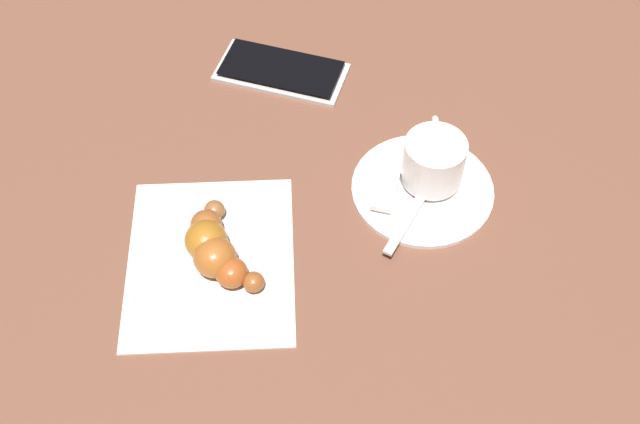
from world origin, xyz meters
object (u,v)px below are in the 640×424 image
at_px(espresso_cup, 434,159).
at_px(croissant, 215,248).
at_px(teaspoon, 425,191).
at_px(saucer, 423,188).
at_px(cell_phone, 281,71).
at_px(napkin, 211,260).
at_px(sugar_packet, 387,186).

height_order(espresso_cup, croissant, espresso_cup).
bearing_deg(teaspoon, saucer, -85.27).
height_order(espresso_cup, cell_phone, espresso_cup).
xyz_separation_m(napkin, cell_phone, (-0.07, -0.25, 0.00)).
distance_m(sugar_packet, cell_phone, 0.20).
distance_m(espresso_cup, cell_phone, 0.22).
distance_m(saucer, teaspoon, 0.01).
bearing_deg(cell_phone, saucer, 128.84).
distance_m(teaspoon, napkin, 0.22).
xyz_separation_m(croissant, cell_phone, (-0.06, -0.25, -0.01)).
bearing_deg(saucer, croissant, 20.37).
bearing_deg(croissant, espresso_cup, -157.86).
relative_size(sugar_packet, napkin, 0.33).
distance_m(sugar_packet, croissant, 0.18).
distance_m(teaspoon, croissant, 0.21).
bearing_deg(saucer, espresso_cup, -129.56).
relative_size(teaspoon, napkin, 0.62).
xyz_separation_m(saucer, napkin, (0.21, 0.08, -0.00)).
bearing_deg(teaspoon, napkin, 17.79).
bearing_deg(napkin, croissant, -162.65).
bearing_deg(saucer, cell_phone, -51.16).
distance_m(napkin, croissant, 0.02).
bearing_deg(napkin, sugar_packet, -156.59).
bearing_deg(espresso_cup, saucer, 50.44).
relative_size(espresso_cup, cell_phone, 0.53).
bearing_deg(sugar_packet, saucer, 111.21).
xyz_separation_m(espresso_cup, sugar_packet, (0.05, 0.01, -0.02)).
bearing_deg(cell_phone, espresso_cup, 132.42).
height_order(croissant, cell_phone, croissant).
distance_m(saucer, sugar_packet, 0.04).
bearing_deg(espresso_cup, sugar_packet, 16.58).
bearing_deg(cell_phone, teaspoon, 127.46).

